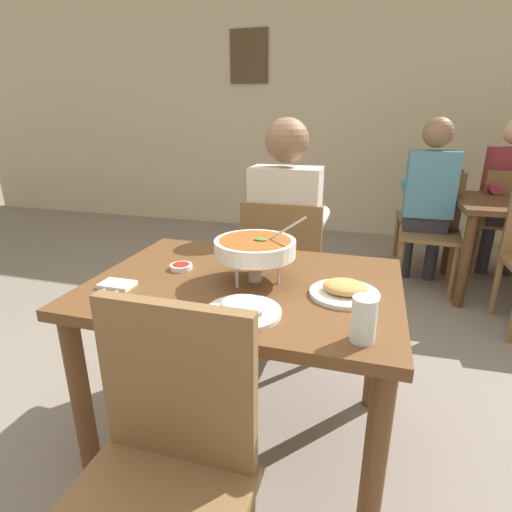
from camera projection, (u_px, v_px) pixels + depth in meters
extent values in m
plane|color=gray|center=(246.00, 435.00, 1.75)|extent=(16.00, 16.00, 0.00)
cube|color=beige|center=(341.00, 98.00, 4.41)|extent=(10.00, 0.10, 3.00)
cube|color=#4C3823|center=(249.00, 56.00, 4.49)|extent=(0.44, 0.03, 0.56)
cube|color=brown|center=(245.00, 286.00, 1.52)|extent=(1.14, 0.83, 0.04)
cylinder|color=brown|center=(81.00, 401.00, 1.45)|extent=(0.07, 0.07, 0.69)
cylinder|color=brown|center=(374.00, 466.00, 1.18)|extent=(0.07, 0.07, 0.69)
cylinder|color=brown|center=(174.00, 313.00, 2.09)|extent=(0.07, 0.07, 0.69)
cylinder|color=brown|center=(376.00, 342.00, 1.82)|extent=(0.07, 0.07, 0.69)
cube|color=brown|center=(287.00, 276.00, 2.33)|extent=(0.44, 0.44, 0.03)
cube|color=brown|center=(280.00, 247.00, 2.07)|extent=(0.42, 0.04, 0.45)
cylinder|color=brown|center=(322.00, 302.00, 2.52)|extent=(0.04, 0.04, 0.42)
cylinder|color=brown|center=(264.00, 294.00, 2.62)|extent=(0.04, 0.04, 0.42)
cylinder|color=brown|center=(313.00, 331.00, 2.18)|extent=(0.04, 0.04, 0.42)
cylinder|color=brown|center=(246.00, 321.00, 2.28)|extent=(0.04, 0.04, 0.42)
cylinder|color=#2D2D38|center=(303.00, 309.00, 2.39)|extent=(0.10, 0.10, 0.45)
cylinder|color=#2D2D38|center=(271.00, 305.00, 2.44)|extent=(0.10, 0.10, 0.45)
cube|color=#2D2D38|center=(287.00, 265.00, 2.28)|extent=(0.32, 0.32, 0.12)
cube|color=beige|center=(285.00, 215.00, 2.11)|extent=(0.36, 0.20, 0.50)
sphere|color=#846047|center=(287.00, 140.00, 1.98)|extent=(0.22, 0.22, 0.22)
cylinder|color=beige|center=(320.00, 218.00, 2.26)|extent=(0.08, 0.28, 0.08)
cylinder|color=beige|center=(265.00, 214.00, 2.35)|extent=(0.08, 0.28, 0.08)
cube|color=brown|center=(177.00, 384.00, 1.01)|extent=(0.42, 0.04, 0.45)
cylinder|color=brown|center=(128.00, 504.00, 1.21)|extent=(0.04, 0.04, 0.42)
cylinder|color=silver|center=(278.00, 271.00, 1.47)|extent=(0.01, 0.01, 0.10)
cylinder|color=silver|center=(250.00, 260.00, 1.58)|extent=(0.01, 0.01, 0.10)
cylinder|color=silver|center=(237.00, 274.00, 1.44)|extent=(0.01, 0.01, 0.10)
torus|color=silver|center=(255.00, 256.00, 1.48)|extent=(0.21, 0.21, 0.01)
cylinder|color=#B2B2B7|center=(255.00, 276.00, 1.51)|extent=(0.05, 0.05, 0.04)
cone|color=orange|center=(255.00, 268.00, 1.50)|extent=(0.02, 0.02, 0.04)
cylinder|color=white|center=(255.00, 248.00, 1.47)|extent=(0.30, 0.30, 0.06)
cylinder|color=#994C1E|center=(255.00, 241.00, 1.46)|extent=(0.26, 0.26, 0.01)
ellipsoid|color=#388433|center=(260.00, 239.00, 1.45)|extent=(0.05, 0.03, 0.01)
cylinder|color=silver|center=(280.00, 233.00, 1.45)|extent=(0.18, 0.01, 0.13)
cylinder|color=white|center=(243.00, 312.00, 1.25)|extent=(0.24, 0.24, 0.01)
ellipsoid|color=white|center=(243.00, 305.00, 1.24)|extent=(0.15, 0.13, 0.04)
cylinder|color=white|center=(344.00, 294.00, 1.38)|extent=(0.24, 0.24, 0.01)
ellipsoid|color=tan|center=(345.00, 287.00, 1.38)|extent=(0.15, 0.13, 0.04)
cylinder|color=white|center=(181.00, 267.00, 1.62)|extent=(0.09, 0.09, 0.02)
cylinder|color=maroon|center=(181.00, 265.00, 1.62)|extent=(0.07, 0.07, 0.01)
cube|color=white|center=(117.00, 285.00, 1.46)|extent=(0.12, 0.08, 0.02)
cube|color=silver|center=(104.00, 291.00, 1.42)|extent=(0.07, 0.16, 0.01)
cube|color=silver|center=(116.00, 292.00, 1.40)|extent=(0.06, 0.17, 0.01)
cylinder|color=silver|center=(364.00, 319.00, 1.09)|extent=(0.07, 0.07, 0.13)
cylinder|color=#4C331E|center=(363.00, 326.00, 1.10)|extent=(0.06, 0.06, 0.08)
cylinder|color=#51331C|center=(465.00, 262.00, 2.82)|extent=(0.07, 0.07, 0.69)
cylinder|color=#51331C|center=(450.00, 236.00, 3.44)|extent=(0.07, 0.07, 0.69)
cube|color=brown|center=(502.00, 223.00, 3.49)|extent=(0.47, 0.47, 0.03)
cube|color=brown|center=(512.00, 200.00, 3.23)|extent=(0.42, 0.07, 0.45)
cylinder|color=brown|center=(470.00, 239.00, 3.80)|extent=(0.04, 0.04, 0.42)
cylinder|color=brown|center=(475.00, 251.00, 3.46)|extent=(0.04, 0.04, 0.42)
cube|color=brown|center=(430.00, 235.00, 3.13)|extent=(0.48, 0.48, 0.03)
cube|color=brown|center=(434.00, 200.00, 3.23)|extent=(0.42, 0.08, 0.45)
cylinder|color=brown|center=(399.00, 267.00, 3.11)|extent=(0.04, 0.04, 0.42)
cylinder|color=brown|center=(453.00, 274.00, 2.97)|extent=(0.04, 0.04, 0.42)
cylinder|color=brown|center=(402.00, 252.00, 3.44)|extent=(0.04, 0.04, 0.42)
cylinder|color=brown|center=(451.00, 258.00, 3.30)|extent=(0.04, 0.04, 0.42)
cube|color=brown|center=(423.00, 218.00, 3.64)|extent=(0.47, 0.47, 0.03)
cube|color=brown|center=(451.00, 193.00, 3.52)|extent=(0.07, 0.42, 0.45)
cylinder|color=brown|center=(396.00, 235.00, 3.93)|extent=(0.04, 0.04, 0.42)
cylinder|color=brown|center=(401.00, 247.00, 3.58)|extent=(0.04, 0.04, 0.42)
cylinder|color=brown|center=(438.00, 238.00, 3.85)|extent=(0.04, 0.04, 0.42)
cylinder|color=brown|center=(447.00, 250.00, 3.50)|extent=(0.04, 0.04, 0.42)
cylinder|color=brown|center=(496.00, 286.00, 2.75)|extent=(0.04, 0.04, 0.42)
cylinder|color=#2D2D38|center=(485.00, 248.00, 3.49)|extent=(0.10, 0.10, 0.45)
cylinder|color=#2D2D38|center=(511.00, 250.00, 3.44)|extent=(0.10, 0.10, 0.45)
cube|color=#2D2D38|center=(504.00, 216.00, 3.41)|extent=(0.32, 0.32, 0.12)
cube|color=maroon|center=(508.00, 178.00, 3.38)|extent=(0.36, 0.20, 0.50)
cylinder|color=maroon|center=(492.00, 187.00, 3.25)|extent=(0.08, 0.28, 0.08)
cylinder|color=#2D2D38|center=(432.00, 254.00, 3.35)|extent=(0.10, 0.10, 0.45)
cylinder|color=#2D2D38|center=(406.00, 252.00, 3.41)|extent=(0.10, 0.10, 0.45)
cube|color=#2D2D38|center=(424.00, 221.00, 3.25)|extent=(0.32, 0.32, 0.12)
cube|color=teal|center=(431.00, 184.00, 3.08)|extent=(0.36, 0.20, 0.50)
sphere|color=#846047|center=(438.00, 132.00, 2.95)|extent=(0.22, 0.22, 0.22)
cylinder|color=teal|center=(448.00, 187.00, 3.23)|extent=(0.08, 0.28, 0.08)
cylinder|color=teal|center=(406.00, 186.00, 3.32)|extent=(0.08, 0.28, 0.08)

